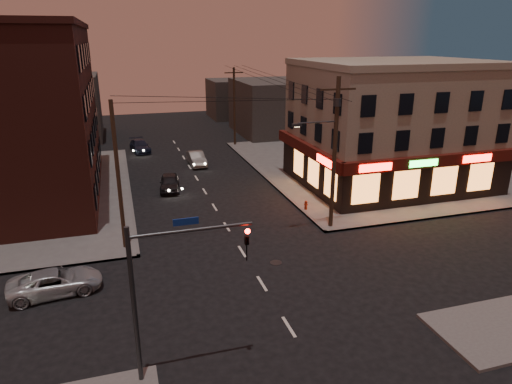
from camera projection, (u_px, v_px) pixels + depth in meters
name	position (u px, v px, depth m)	size (l,w,h in m)	color
ground	(262.00, 284.00, 24.24)	(120.00, 120.00, 0.00)	black
sidewalk_ne	(373.00, 165.00, 46.40)	(24.00, 28.00, 0.15)	#514F4C
pizza_building	(391.00, 124.00, 39.08)	(15.85, 12.85, 10.50)	gray
brick_apartment	(9.00, 116.00, 35.28)	(12.00, 20.00, 13.00)	#4D1F19
bg_building_ne_a	(275.00, 107.00, 61.38)	(10.00, 12.00, 7.00)	#3F3D3A
bg_building_nw	(62.00, 108.00, 57.36)	(9.00, 10.00, 8.00)	#3F3D3A
bg_building_ne_b	(235.00, 99.00, 73.66)	(8.00, 8.00, 6.00)	#3F3D3A
utility_pole_main	(333.00, 146.00, 29.48)	(4.20, 0.44, 10.00)	#382619
utility_pole_far	(234.00, 107.00, 53.59)	(0.26, 0.26, 9.00)	#382619
utility_pole_west	(118.00, 177.00, 26.74)	(0.24, 0.24, 9.00)	#382619
traffic_signal	(162.00, 281.00, 16.29)	(4.49, 0.32, 6.47)	#333538
suv_cross	(55.00, 282.00, 23.16)	(2.09, 4.53, 1.26)	#A0A4A9
sedan_near	(170.00, 183.00, 38.81)	(1.61, 4.00, 1.36)	black
sedan_mid	(196.00, 159.00, 46.45)	(1.45, 4.16, 1.37)	slate
sedan_far	(140.00, 146.00, 51.98)	(1.82, 4.48, 1.30)	black
fire_hydrant	(306.00, 205.00, 34.16)	(0.32, 0.32, 0.69)	#97240D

